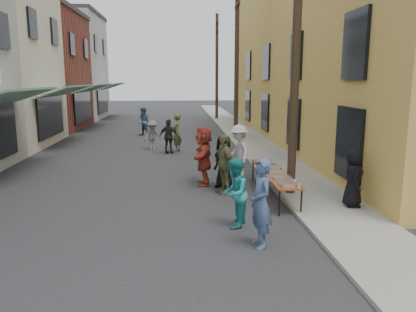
{
  "coord_description": "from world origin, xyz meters",
  "views": [
    {
      "loc": [
        0.88,
        -8.81,
        3.52
      ],
      "look_at": [
        1.74,
        2.86,
        1.3
      ],
      "focal_mm": 35.0,
      "sensor_mm": 36.0,
      "label": 1
    }
  ],
  "objects": [
    {
      "name": "building_ochre",
      "position": [
        11.1,
        14.0,
        5.0
      ],
      "size": [
        10.0,
        28.0,
        10.0
      ],
      "primitive_type": "cube",
      "color": "gold",
      "rests_on": "ground"
    },
    {
      "name": "sidewalk",
      "position": [
        5.0,
        15.0,
        0.05
      ],
      "size": [
        2.2,
        60.0,
        0.1
      ],
      "primitive_type": "cube",
      "color": "gray",
      "rests_on": "ground"
    },
    {
      "name": "server",
      "position": [
        5.6,
        1.54,
        0.9
      ],
      "size": [
        0.66,
        0.87,
        1.6
      ],
      "primitive_type": "imported",
      "rotation": [
        0.0,
        0.0,
        1.35
      ],
      "color": "black",
      "rests_on": "sidewalk"
    },
    {
      "name": "catering_tray_sausage",
      "position": [
        3.77,
        1.37,
        0.79
      ],
      "size": [
        0.5,
        0.33,
        0.08
      ],
      "primitive_type": "cube",
      "color": "maroon",
      "rests_on": "serving_table"
    },
    {
      "name": "condiment_jar_b",
      "position": [
        3.55,
        1.17,
        0.79
      ],
      "size": [
        0.07,
        0.07,
        0.08
      ],
      "primitive_type": "cylinder",
      "color": "#A57F26",
      "rests_on": "serving_table"
    },
    {
      "name": "guest_front_e",
      "position": [
        2.28,
        3.46,
        0.93
      ],
      "size": [
        0.78,
        1.17,
        1.85
      ],
      "primitive_type": "imported",
      "rotation": [
        0.0,
        0.0,
        -1.24
      ],
      "color": "#616B3E",
      "rests_on": "ground"
    },
    {
      "name": "ground",
      "position": [
        0.0,
        0.0,
        0.0
      ],
      "size": [
        120.0,
        120.0,
        0.0
      ],
      "primitive_type": "plane",
      "color": "#28282B",
      "rests_on": "ground"
    },
    {
      "name": "catering_tray_buns_end",
      "position": [
        3.77,
        4.12,
        0.79
      ],
      "size": [
        0.5,
        0.33,
        0.08
      ],
      "primitive_type": "cube",
      "color": "tan",
      "rests_on": "serving_table"
    },
    {
      "name": "passerby_left",
      "position": [
        -0.42,
        11.59,
        0.74
      ],
      "size": [
        1.09,
        1.03,
        1.48
      ],
      "primitive_type": "imported",
      "rotation": [
        0.0,
        0.0,
        0.68
      ],
      "color": "slate",
      "rests_on": "ground"
    },
    {
      "name": "guest_front_a",
      "position": [
        2.34,
        4.02,
        0.88
      ],
      "size": [
        0.84,
        1.01,
        1.75
      ],
      "primitive_type": "imported",
      "rotation": [
        0.0,
        0.0,
        -1.18
      ],
      "color": "black",
      "rests_on": "ground"
    },
    {
      "name": "utility_pole_near",
      "position": [
        4.3,
        3.0,
        4.5
      ],
      "size": [
        0.26,
        0.26,
        9.0
      ],
      "primitive_type": "cylinder",
      "color": "#2D2116",
      "rests_on": "ground"
    },
    {
      "name": "serving_table",
      "position": [
        3.77,
        3.02,
        0.71
      ],
      "size": [
        0.7,
        4.0,
        0.75
      ],
      "color": "brown",
      "rests_on": "ground"
    },
    {
      "name": "condiment_jar_c",
      "position": [
        3.55,
        1.27,
        0.79
      ],
      "size": [
        0.07,
        0.07,
        0.08
      ],
      "primitive_type": "cylinder",
      "color": "#A57F26",
      "rests_on": "serving_table"
    },
    {
      "name": "catering_tray_foil_b",
      "position": [
        3.77,
        2.02,
        0.79
      ],
      "size": [
        0.5,
        0.33,
        0.08
      ],
      "primitive_type": "cube",
      "color": "#B2B2B7",
      "rests_on": "serving_table"
    },
    {
      "name": "guest_front_b",
      "position": [
        2.59,
        -0.74,
        0.96
      ],
      "size": [
        0.56,
        0.76,
        1.92
      ],
      "primitive_type": "imported",
      "rotation": [
        0.0,
        0.0,
        -1.41
      ],
      "color": "#425680",
      "rests_on": "ground"
    },
    {
      "name": "passerby_right",
      "position": [
        0.8,
        11.01,
        0.94
      ],
      "size": [
        0.65,
        0.8,
        1.89
      ],
      "primitive_type": "imported",
      "rotation": [
        0.0,
        0.0,
        4.38
      ],
      "color": "#4B5A34",
      "rests_on": "ground"
    },
    {
      "name": "utility_pole_mid",
      "position": [
        4.3,
        15.0,
        4.5
      ],
      "size": [
        0.26,
        0.26,
        9.0
      ],
      "primitive_type": "cylinder",
      "color": "#2D2116",
      "rests_on": "ground"
    },
    {
      "name": "condiment_jar_a",
      "position": [
        3.55,
        1.07,
        0.79
      ],
      "size": [
        0.07,
        0.07,
        0.08
      ],
      "primitive_type": "cylinder",
      "color": "#A57F26",
      "rests_on": "serving_table"
    },
    {
      "name": "passerby_mid",
      "position": [
        0.43,
        10.4,
        0.83
      ],
      "size": [
        1.06,
        0.71,
        1.66
      ],
      "primitive_type": "imported",
      "rotation": [
        0.0,
        0.0,
        2.79
      ],
      "color": "black",
      "rests_on": "ground"
    },
    {
      "name": "catering_tray_foil_d",
      "position": [
        3.77,
        3.42,
        0.79
      ],
      "size": [
        0.5,
        0.33,
        0.08
      ],
      "primitive_type": "cube",
      "color": "#B2B2B7",
      "rests_on": "serving_table"
    },
    {
      "name": "catering_tray_buns",
      "position": [
        3.77,
        2.72,
        0.79
      ],
      "size": [
        0.5,
        0.33,
        0.08
      ],
      "primitive_type": "cube",
      "color": "tan",
      "rests_on": "serving_table"
    },
    {
      "name": "utility_pole_far",
      "position": [
        4.3,
        27.0,
        4.5
      ],
      "size": [
        0.26,
        0.26,
        9.0
      ],
      "primitive_type": "cylinder",
      "color": "#2D2116",
      "rests_on": "ground"
    },
    {
      "name": "passerby_far",
      "position": [
        -1.27,
        16.77,
        0.91
      ],
      "size": [
        1.12,
        1.11,
        1.82
      ],
      "primitive_type": "imported",
      "rotation": [
        0.0,
        0.0,
        5.54
      ],
      "color": "#445985",
      "rests_on": "ground"
    },
    {
      "name": "guest_queue_back",
      "position": [
        1.72,
        4.52,
        0.99
      ],
      "size": [
        0.75,
        1.88,
        1.98
      ],
      "primitive_type": "imported",
      "rotation": [
        0.0,
        0.0,
        -1.66
      ],
      "color": "#A03322",
      "rests_on": "ground"
    },
    {
      "name": "guest_front_d",
      "position": [
        3.07,
        5.55,
        0.96
      ],
      "size": [
        1.0,
        1.37,
        1.91
      ],
      "primitive_type": "imported",
      "rotation": [
        0.0,
        0.0,
        -1.32
      ],
      "color": "silver",
      "rests_on": "ground"
    },
    {
      "name": "guest_front_c",
      "position": [
        2.21,
        0.47,
        0.84
      ],
      "size": [
        0.89,
        1.0,
        1.69
      ],
      "primitive_type": "imported",
      "rotation": [
        0.0,
        0.0,
        -1.94
      ],
      "color": "teal",
      "rests_on": "ground"
    },
    {
      "name": "cup_stack",
      "position": [
        3.97,
        1.12,
        0.81
      ],
      "size": [
        0.08,
        0.08,
        0.12
      ],
      "primitive_type": "cylinder",
      "color": "tan",
      "rests_on": "serving_table"
    }
  ]
}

